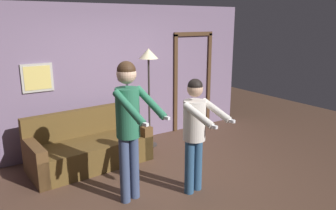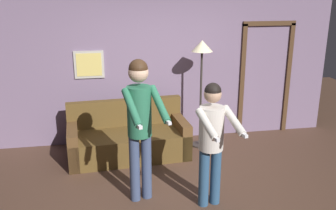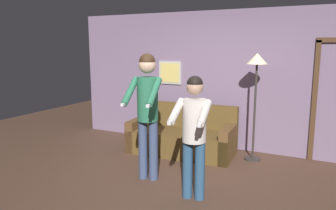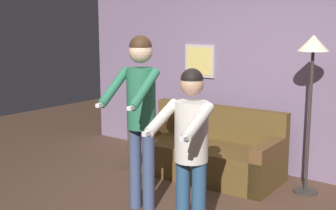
{
  "view_description": "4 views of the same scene",
  "coord_description": "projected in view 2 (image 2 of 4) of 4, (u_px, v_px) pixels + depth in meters",
  "views": [
    {
      "loc": [
        -2.23,
        -3.46,
        2.31
      ],
      "look_at": [
        0.02,
        -0.03,
        1.25
      ],
      "focal_mm": 35.0,
      "sensor_mm": 36.0,
      "label": 1
    },
    {
      "loc": [
        -0.93,
        -4.22,
        2.63
      ],
      "look_at": [
        -0.17,
        -0.01,
        1.29
      ],
      "focal_mm": 40.0,
      "sensor_mm": 36.0,
      "label": 2
    },
    {
      "loc": [
        1.82,
        -3.89,
        1.94
      ],
      "look_at": [
        -0.15,
        0.03,
        1.15
      ],
      "focal_mm": 35.0,
      "sensor_mm": 36.0,
      "label": 3
    },
    {
      "loc": [
        2.64,
        -3.47,
        2.01
      ],
      "look_at": [
        0.01,
        -0.11,
        1.22
      ],
      "focal_mm": 50.0,
      "sensor_mm": 36.0,
      "label": 4
    }
  ],
  "objects": [
    {
      "name": "couch",
      "position": [
        128.0,
        140.0,
        6.08
      ],
      "size": [
        1.95,
        0.97,
        0.87
      ],
      "color": "brown",
      "rests_on": "ground_plane"
    },
    {
      "name": "ground_plane",
      "position": [
        180.0,
        198.0,
        4.91
      ],
      "size": [
        12.0,
        12.0,
        0.0
      ],
      "primitive_type": "plane",
      "color": "#513729"
    },
    {
      "name": "person_standing_left",
      "position": [
        140.0,
        117.0,
        4.55
      ],
      "size": [
        0.54,
        0.73,
        1.84
      ],
      "color": "#3B4A6D",
      "rests_on": "ground_plane"
    },
    {
      "name": "person_standing_right",
      "position": [
        212.0,
        135.0,
        4.49
      ],
      "size": [
        0.5,
        0.69,
        1.59
      ],
      "color": "#2B4F73",
      "rests_on": "ground_plane"
    },
    {
      "name": "back_wall_assembly",
      "position": [
        157.0,
        68.0,
        6.51
      ],
      "size": [
        6.4,
        0.1,
        2.6
      ],
      "color": "slate",
      "rests_on": "ground_plane"
    },
    {
      "name": "torchiere_lamp",
      "position": [
        202.0,
        58.0,
        6.1
      ],
      "size": [
        0.35,
        0.35,
        1.83
      ],
      "color": "#332D28",
      "rests_on": "ground_plane"
    }
  ]
}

